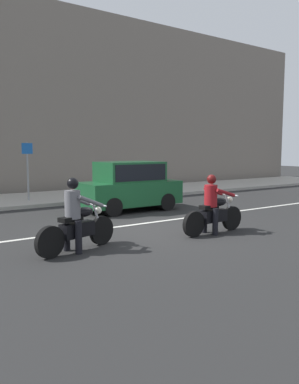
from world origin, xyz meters
name	(u,v)px	position (x,y,z in m)	size (l,w,h in m)	color
ground_plane	(154,230)	(0.00, 0.00, 0.00)	(80.00, 80.00, 0.00)	#252525
sidewalk_slab	(54,198)	(0.00, 8.00, 0.07)	(40.00, 4.40, 0.14)	#A8A399
building_facade	(28,98)	(0.00, 11.40, 4.90)	(40.00, 1.40, 9.80)	slate
lane_marking_stripe	(127,226)	(-0.36, 0.90, 0.00)	(18.00, 0.14, 0.01)	silver
motorcycle_with_rider_gray	(77,222)	(-2.71, -0.89, 0.66)	(2.09, 0.88, 1.63)	black
motorcycle_with_rider_crimson	(213,209)	(1.03, -1.27, 0.65)	(2.11, 0.70, 1.59)	black
parked_hatchback_forest_green	(130,185)	(1.17, 3.26, 0.93)	(3.63, 1.76, 1.80)	#164C28
street_sign_post	(28,165)	(-1.40, 7.12, 1.60)	(0.44, 0.08, 2.40)	gray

